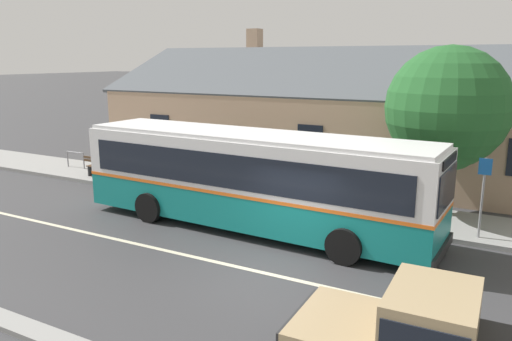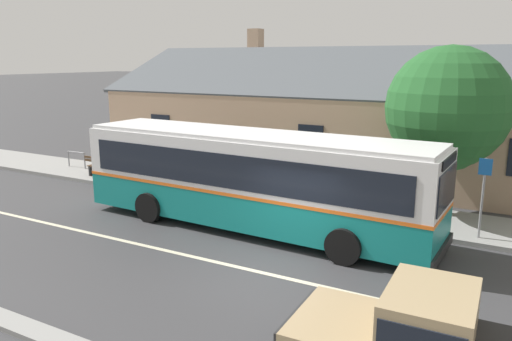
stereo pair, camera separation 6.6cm
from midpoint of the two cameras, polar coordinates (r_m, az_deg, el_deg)
The scene contains 10 objects.
ground_plane at distance 12.90m, azimuth 1.35°, elevation -11.76°, with size 300.00×300.00×0.00m, color #38383A.
sidewalk_far at distance 18.08m, azimuth 10.13°, elevation -4.43°, with size 60.00×3.00×0.15m, color gray.
lane_divider_stripe at distance 12.90m, azimuth 1.35°, elevation -11.74°, with size 60.00×0.16×0.01m, color beige.
community_building at distance 25.66m, azimuth 10.76°, elevation 4.98°, with size 22.97×10.85×6.95m.
transit_bus at distance 15.74m, azimuth -0.64°, elevation -0.82°, with size 11.89×3.07×3.08m.
bench_by_building at distance 23.27m, azimuth -17.36°, elevation 0.27°, with size 1.58×0.51×0.94m.
bench_down_street at distance 20.48m, azimuth -6.89°, elevation -0.84°, with size 1.81×0.51×0.94m.
street_tree_primary at distance 17.56m, azimuth 20.87°, elevation 6.14°, with size 4.02×4.02×5.78m.
bus_stop_sign at distance 15.90m, azimuth 24.41°, elevation -1.91°, with size 0.36×0.07×2.40m.
bike_rack at distance 25.69m, azimuth -20.01°, elevation 1.48°, with size 1.16×0.06×0.78m.
Camera 1 is at (5.33, -10.46, 5.34)m, focal length 35.00 mm.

